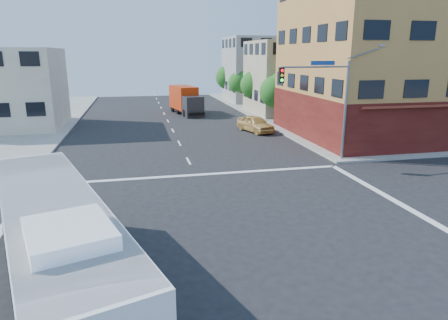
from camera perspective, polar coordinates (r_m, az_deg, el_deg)
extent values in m
plane|color=black|center=(16.67, 0.85, -11.57)|extent=(120.00, 120.00, 0.00)
cube|color=gray|center=(63.12, 25.43, 6.81)|extent=(50.00, 50.00, 0.15)
cube|color=#B48240|center=(40.49, 23.62, 13.11)|extent=(18.00, 15.00, 14.00)
cube|color=#5E1E15|center=(40.86, 22.89, 6.12)|extent=(18.09, 15.08, 4.00)
cube|color=tan|center=(52.73, 10.64, 11.49)|extent=(12.00, 10.00, 9.00)
cube|color=#959691|center=(65.82, 5.84, 12.74)|extent=(12.00, 10.00, 10.00)
cylinder|color=slate|center=(29.31, 16.91, 6.57)|extent=(0.18, 0.18, 7.00)
cylinder|color=slate|center=(27.69, 13.02, 12.83)|extent=(5.01, 0.62, 0.12)
cube|color=black|center=(26.52, 8.18, 11.89)|extent=(0.32, 0.30, 1.00)
sphere|color=#FF0C0C|center=(26.34, 8.34, 12.52)|extent=(0.20, 0.20, 0.20)
sphere|color=yellow|center=(26.36, 8.32, 11.87)|extent=(0.20, 0.20, 0.20)
sphere|color=#19FF33|center=(26.37, 8.29, 11.22)|extent=(0.20, 0.20, 0.20)
cube|color=navy|center=(27.95, 13.96, 13.30)|extent=(1.80, 0.22, 0.28)
cube|color=gray|center=(30.56, 21.58, 14.99)|extent=(0.50, 0.22, 0.14)
cylinder|color=#392014|center=(45.63, 7.29, 6.66)|extent=(0.28, 0.28, 1.92)
sphere|color=#1B5E1A|center=(45.35, 7.39, 9.66)|extent=(3.60, 3.60, 3.60)
sphere|color=#1B5E1A|center=(45.13, 8.05, 10.76)|extent=(2.52, 2.52, 2.52)
cylinder|color=#392014|center=(53.16, 4.40, 7.94)|extent=(0.28, 0.28, 1.99)
sphere|color=#1B5E1A|center=(52.91, 4.45, 10.64)|extent=(3.80, 3.80, 3.80)
sphere|color=#1B5E1A|center=(52.68, 4.99, 11.65)|extent=(2.66, 2.66, 2.66)
cylinder|color=#392014|center=(60.82, 2.21, 8.80)|extent=(0.28, 0.28, 1.89)
sphere|color=#1B5E1A|center=(60.61, 2.23, 10.97)|extent=(3.40, 3.40, 3.40)
sphere|color=#1B5E1A|center=(60.37, 2.69, 11.75)|extent=(2.38, 2.38, 2.38)
cylinder|color=#392014|center=(68.54, 0.51, 9.56)|extent=(0.28, 0.28, 2.03)
sphere|color=#1B5E1A|center=(68.35, 0.51, 11.74)|extent=(4.00, 4.00, 4.00)
sphere|color=#1B5E1A|center=(68.10, 0.91, 12.57)|extent=(2.80, 2.80, 2.80)
cube|color=black|center=(14.00, -22.36, -15.72)|extent=(6.32, 12.47, 0.46)
cube|color=white|center=(13.43, -22.89, -11.10)|extent=(6.30, 12.45, 2.91)
cube|color=black|center=(13.36, -22.97, -10.41)|extent=(6.23, 12.11, 1.28)
cube|color=black|center=(19.06, -25.57, -3.51)|extent=(2.29, 0.81, 1.38)
cube|color=#E5590C|center=(18.82, -25.92, -0.53)|extent=(1.87, 0.66, 0.29)
cube|color=white|center=(12.91, -23.51, -5.52)|extent=(6.17, 12.20, 0.12)
cube|color=white|center=(9.99, -21.25, -9.71)|extent=(2.43, 2.70, 0.37)
cube|color=#097F32|center=(13.26, -28.03, -15.70)|extent=(1.77, 5.34, 0.29)
cube|color=#097F32|center=(13.50, -16.57, -13.90)|extent=(1.77, 5.34, 0.29)
cylinder|color=black|center=(17.48, -28.37, -10.26)|extent=(0.62, 1.10, 1.06)
cylinder|color=#99999E|center=(17.48, -28.84, -10.33)|extent=(0.20, 0.52, 0.53)
cylinder|color=black|center=(17.65, -20.39, -9.11)|extent=(0.62, 1.10, 1.06)
cylinder|color=#99999E|center=(17.67, -19.94, -9.04)|extent=(0.20, 0.52, 0.53)
cube|color=#242428|center=(48.82, -4.46, 7.60)|extent=(2.56, 2.49, 2.49)
cube|color=black|center=(47.92, -4.11, 7.93)|extent=(1.99, 0.46, 0.96)
cube|color=#B32A08|center=(52.16, -5.81, 8.89)|extent=(3.28, 5.70, 2.87)
cube|color=black|center=(51.25, -5.37, 7.12)|extent=(3.53, 7.91, 0.29)
cylinder|color=black|center=(48.79, -5.64, 6.66)|extent=(0.45, 0.99, 0.96)
cylinder|color=black|center=(49.43, -3.41, 6.82)|extent=(0.45, 0.99, 0.96)
cylinder|color=black|center=(51.41, -6.60, 7.06)|extent=(0.45, 0.99, 0.96)
cylinder|color=black|center=(52.02, -4.47, 7.20)|extent=(0.45, 0.99, 0.96)
cylinder|color=black|center=(53.68, -7.36, 7.37)|extent=(0.45, 0.99, 0.96)
cylinder|color=black|center=(54.27, -5.31, 7.51)|extent=(0.45, 0.99, 0.96)
imported|color=tan|center=(39.39, 4.50, 5.19)|extent=(3.16, 5.05, 1.60)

